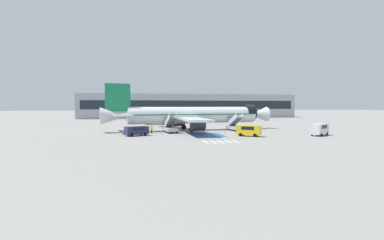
{
  "coord_description": "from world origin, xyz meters",
  "views": [
    {
      "loc": [
        -15.53,
        -66.95,
        5.7
      ],
      "look_at": [
        -1.92,
        -1.42,
        2.5
      ],
      "focal_mm": 28.0,
      "sensor_mm": 36.0,
      "label": 1
    }
  ],
  "objects": [
    {
      "name": "ground_crew_2",
      "position": [
        -2.5,
        -2.73,
        0.98
      ],
      "size": [
        0.47,
        0.47,
        1.71
      ],
      "rotation": [
        0.0,
        0.0,
        0.78
      ],
      "color": "#191E38",
      "rests_on": "ground_plane"
    },
    {
      "name": "service_van_2",
      "position": [
        19.85,
        -16.31,
        1.35
      ],
      "size": [
        5.09,
        4.28,
        2.26
      ],
      "rotation": [
        0.0,
        0.0,
        5.32
      ],
      "color": "silver",
      "rests_on": "ground_plane"
    },
    {
      "name": "apron_leadline_yellow",
      "position": [
        -0.96,
        0.83,
        0.0
      ],
      "size": [
        73.88,
        9.66,
        0.01
      ],
      "primitive_type": "cube",
      "rotation": [
        0.0,
        0.0,
        -1.44
      ],
      "color": "gold",
      "rests_on": "ground_plane"
    },
    {
      "name": "traffic_cone_2",
      "position": [
        11.02,
        -4.81,
        0.32
      ],
      "size": [
        0.57,
        0.57,
        0.63
      ],
      "color": "orange",
      "rests_on": "ground_plane"
    },
    {
      "name": "apron_walkway_bar_1",
      "position": [
        -2.76,
        -21.89,
        0.0
      ],
      "size": [
        0.44,
        3.6,
        0.01
      ],
      "primitive_type": "cube",
      "color": "silver",
      "rests_on": "ground_plane"
    },
    {
      "name": "airliner",
      "position": [
        -1.62,
        0.75,
        3.49
      ],
      "size": [
        40.45,
        33.61,
        10.42
      ],
      "rotation": [
        0.0,
        0.0,
        -1.44
      ],
      "color": "silver",
      "rests_on": "ground_plane"
    },
    {
      "name": "traffic_cone_0",
      "position": [
        4.19,
        -6.64,
        0.23
      ],
      "size": [
        0.41,
        0.41,
        0.46
      ],
      "color": "orange",
      "rests_on": "ground_plane"
    },
    {
      "name": "ground_plane",
      "position": [
        0.0,
        0.0,
        0.0
      ],
      "size": [
        600.0,
        600.0,
        0.0
      ],
      "primitive_type": "plane",
      "color": "gray"
    },
    {
      "name": "boarding_stairs_forward",
      "position": [
        7.91,
        -2.51,
        0.99
      ],
      "size": [
        2.79,
        5.43,
        3.98
      ],
      "rotation": [
        0.0,
        0.0,
        0.13
      ],
      "color": "#ADB2BA",
      "rests_on": "ground_plane"
    },
    {
      "name": "fuel_tanker",
      "position": [
        -6.49,
        23.68,
        1.78
      ],
      "size": [
        10.23,
        3.35,
        3.51
      ],
      "rotation": [
        0.0,
        0.0,
        1.48
      ],
      "color": "#38383D",
      "rests_on": "ground_plane"
    },
    {
      "name": "apron_walkway_bar_3",
      "position": [
        -0.36,
        -21.89,
        0.0
      ],
      "size": [
        0.44,
        3.6,
        0.01
      ],
      "primitive_type": "cube",
      "color": "silver",
      "rests_on": "ground_plane"
    },
    {
      "name": "service_van_0",
      "position": [
        6.14,
        -14.75,
        1.23
      ],
      "size": [
        4.52,
        4.06,
        2.05
      ],
      "rotation": [
        0.0,
        0.0,
        4.06
      ],
      "color": "yellow",
      "rests_on": "ground_plane"
    },
    {
      "name": "traffic_cone_1",
      "position": [
        -9.36,
        -7.61,
        0.24
      ],
      "size": [
        0.43,
        0.43,
        0.48
      ],
      "color": "orange",
      "rests_on": "ground_plane"
    },
    {
      "name": "ground_crew_1",
      "position": [
        -2.84,
        -5.51,
        0.98
      ],
      "size": [
        0.46,
        0.47,
        1.7
      ],
      "rotation": [
        0.0,
        0.0,
        3.98
      ],
      "color": "#191E38",
      "rests_on": "ground_plane"
    },
    {
      "name": "apron_stand_patch_blue",
      "position": [
        -0.96,
        -10.71,
        0.0
      ],
      "size": [
        6.15,
        9.08,
        0.01
      ],
      "primitive_type": "cube",
      "color": "#2856A8",
      "rests_on": "ground_plane"
    },
    {
      "name": "boarding_stairs_aft",
      "position": [
        -7.19,
        -4.44,
        0.99
      ],
      "size": [
        2.79,
        5.43,
        4.04
      ],
      "rotation": [
        0.0,
        0.0,
        0.13
      ],
      "color": "#ADB2BA",
      "rests_on": "ground_plane"
    },
    {
      "name": "terminal_building",
      "position": [
        12.61,
        72.14,
        5.54
      ],
      "size": [
        101.7,
        12.1,
        11.08
      ],
      "color": "#9EA3A8",
      "rests_on": "ground_plane"
    },
    {
      "name": "ground_crew_0",
      "position": [
        -11.17,
        -4.85,
        0.97
      ],
      "size": [
        0.48,
        0.36,
        1.68
      ],
      "rotation": [
        0.0,
        0.0,
        0.35
      ],
      "color": "#2D2D33",
      "rests_on": "ground_plane"
    },
    {
      "name": "apron_walkway_bar_2",
      "position": [
        -1.56,
        -21.89,
        0.0
      ],
      "size": [
        0.44,
        3.6,
        0.01
      ],
      "primitive_type": "cube",
      "color": "silver",
      "rests_on": "ground_plane"
    },
    {
      "name": "apron_walkway_bar_4",
      "position": [
        0.84,
        -21.89,
        0.0
      ],
      "size": [
        0.44,
        3.6,
        0.01
      ],
      "primitive_type": "cube",
      "color": "silver",
      "rests_on": "ground_plane"
    },
    {
      "name": "apron_walkway_bar_0",
      "position": [
        -3.96,
        -21.89,
        0.0
      ],
      "size": [
        0.44,
        3.6,
        0.01
      ],
      "primitive_type": "cube",
      "color": "silver",
      "rests_on": "ground_plane"
    },
    {
      "name": "service_van_1",
      "position": [
        -14.33,
        -9.71,
        1.09
      ],
      "size": [
        4.68,
        3.38,
        1.79
      ],
      "rotation": [
        0.0,
        0.0,
        5.12
      ],
      "color": "#1E234C",
      "rests_on": "ground_plane"
    }
  ]
}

